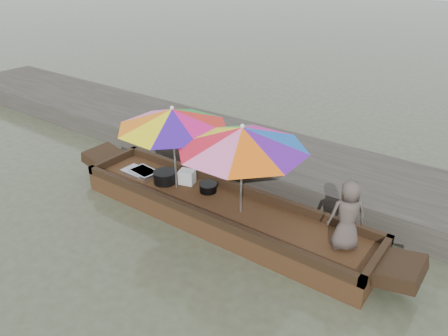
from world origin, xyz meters
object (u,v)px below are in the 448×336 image
Objects in this scene: tray_crayfish at (144,173)px; umbrella_stern at (241,170)px; tray_scallop at (136,172)px; vendor at (348,215)px; umbrella_bow at (174,148)px; cooking_pot at (165,177)px; supply_bag at (187,177)px; charcoal_grill at (208,188)px; boat_hull at (221,213)px.

umbrella_stern is (2.25, 0.00, 0.73)m from tray_crayfish.
tray_crayfish is 0.18m from tray_scallop.
vendor is 3.17m from umbrella_bow.
cooking_pot is 0.42m from supply_bag.
charcoal_grill is 0.28× the size of vendor.
boat_hull is at bearing 1.16° from tray_scallop.
umbrella_bow is (0.83, 0.00, 0.73)m from tray_crayfish.
umbrella_bow is 1.42m from umbrella_stern.
vendor reaches higher than boat_hull.
umbrella_bow reaches higher than charcoal_grill.
tray_crayfish is 2.37m from umbrella_stern.
supply_bag is 0.69m from umbrella_bow.
tray_scallop is at bearing -34.69° from vendor.
umbrella_stern is at bearing -0.37° from cooking_pot.
tray_scallop is (-0.72, -0.05, -0.08)m from cooking_pot.
vendor is at bearing -2.50° from charcoal_grill.
umbrella_stern is at bearing 0.12° from tray_crayfish.
tray_crayfish is at bearing -179.86° from boat_hull.
cooking_pot is 3.48m from vendor.
boat_hull is 5.02× the size of vendor.
umbrella_bow is at bearing 0.31° from tray_crayfish.
supply_bag is 0.13× the size of umbrella_stern.
umbrella_bow reaches higher than vendor.
tray_crayfish is 1.72× the size of charcoal_grill.
supply_bag is (0.35, 0.22, 0.02)m from cooking_pot.
boat_hull is at bearing 180.00° from umbrella_stern.
supply_bag is at bearing 166.12° from boat_hull.
tray_crayfish is (-1.84, -0.00, 0.22)m from boat_hull.
charcoal_grill is at bearing -1.81° from supply_bag.
cooking_pot reaches higher than tray_scallop.
supply_bag is 3.13m from vendor.
tray_crayfish reaches higher than boat_hull.
vendor reaches higher than charcoal_grill.
umbrella_bow reaches higher than cooking_pot.
cooking_pot is (-1.29, 0.01, 0.29)m from boat_hull.
tray_scallop reaches higher than boat_hull.
boat_hull is at bearing -33.91° from vendor.
umbrella_bow is at bearing 180.00° from umbrella_stern.
umbrella_bow is at bearing -158.95° from charcoal_grill.
umbrella_stern is (1.36, -0.23, 0.65)m from supply_bag.
supply_bag reaches higher than boat_hull.
umbrella_bow is at bearing -34.79° from vendor.
boat_hull is at bearing 0.14° from tray_crayfish.
umbrella_stern is at bearing -33.25° from vendor.
umbrella_bow is (-3.16, -0.10, 0.23)m from vendor.
cooking_pot is at bearing -35.13° from vendor.
cooking_pot is 0.22× the size of umbrella_bow.
umbrella_bow and umbrella_stern have the same top height.
boat_hull is 19.50× the size of supply_bag.
tray_scallop is at bearing -178.84° from boat_hull.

